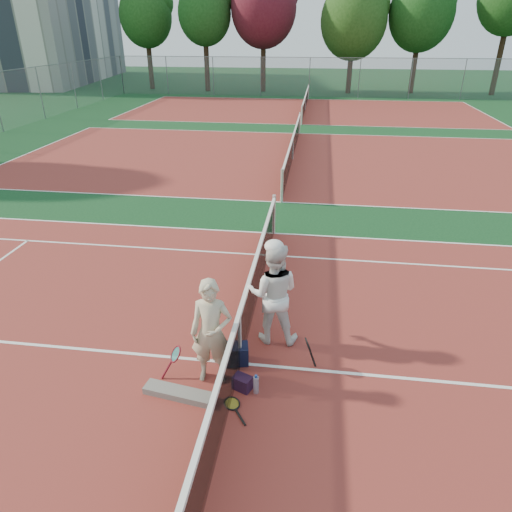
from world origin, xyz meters
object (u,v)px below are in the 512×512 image
Objects in this scene: net_main at (240,339)px; player_b at (273,293)px; sports_bag_navy at (235,354)px; water_bottle at (256,385)px; racket_black_held at (308,353)px; racket_spare at (232,403)px; apartment_block at (41,2)px; racket_red at (176,361)px; player_a at (211,332)px; sports_bag_purple at (242,383)px.

player_b reaches higher than net_main.
water_bottle is at bearing -56.61° from sports_bag_navy.
racket_black_held is at bearing 42.54° from water_bottle.
racket_spare is 2.00× the size of water_bottle.
racket_spare is (28.03, -44.93, -7.49)m from apartment_block.
apartment_block is at bearing 87.24° from racket_red.
racket_black_held is (0.65, -0.72, -0.65)m from player_b.
sports_bag_purple is at bearing -22.60° from player_a.
racket_spare is 0.38m from sports_bag_purple.
net_main reaches higher than racket_black_held.
apartment_block is at bearing -56.80° from player_b.
racket_spare is at bearing 24.82° from racket_black_held.
player_b is (0.46, 0.78, 0.43)m from net_main.
sports_bag_purple is at bearing -43.84° from racket_red.
apartment_block reaches higher than water_bottle.
sports_bag_navy is at bearing 53.89° from player_b.
player_a is at bearing 161.72° from water_bottle.
net_main is 36.60× the size of water_bottle.
water_bottle is (-0.11, -1.42, -0.79)m from player_b.
net_main is 0.66m from player_a.
player_a is at bearing -0.38° from racket_black_held.
racket_black_held is 1.18m from sports_bag_purple.
racket_black_held is 1.93× the size of water_bottle.
player_b reaches higher than racket_red.
player_a is 1.65m from racket_black_held.
player_a is 0.88m from sports_bag_navy.
racket_red is at bearing -158.01° from net_main.
net_main is 21.19× the size of racket_red.
player_a is 0.87m from racket_red.
net_main is 25.70× the size of sports_bag_navy.
water_bottle is (0.35, -0.63, -0.36)m from net_main.
water_bottle reaches higher than sports_bag_purple.
net_main is 1.00m from player_b.
player_b is at bearing -56.63° from apartment_block.
racket_red is (27.03, -44.39, -7.24)m from apartment_block.
net_main is 0.50× the size of apartment_block.
sports_bag_purple is (0.10, 0.35, 0.10)m from racket_spare.
apartment_block reaches higher than sports_bag_navy.
sports_bag_purple is 0.23m from water_bottle.
player_b is 4.39× the size of sports_bag_navy.
net_main is at bearing -12.10° from racket_red.
sports_bag_navy reaches higher than racket_spare.
apartment_block reaches higher than net_main.
racket_spare is at bearing -62.44° from racket_red.
apartment_block is 52.16m from player_b.
racket_red is 0.86× the size of racket_spare.
racket_spare is (-1.08, -0.98, -0.27)m from racket_black_held.
player_b is at bearing 54.06° from sports_bag_navy.
net_main reaches higher than sports_bag_purple.
apartment_block is 52.60m from sports_bag_navy.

